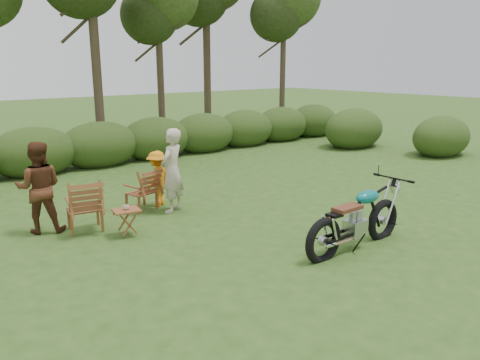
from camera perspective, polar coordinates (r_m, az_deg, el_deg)
ground at (r=8.36m, az=8.82°, el=-8.27°), size 80.00×80.00×0.00m
tree_line at (r=16.14m, az=-16.93°, el=15.79°), size 22.52×11.62×8.14m
motorcycle at (r=8.55m, az=13.68°, el=-8.02°), size 2.31×0.89×1.32m
lawn_chair_right at (r=10.62m, az=-11.84°, el=-3.53°), size 0.76×0.76×0.92m
lawn_chair_left at (r=9.61m, az=-18.23°, el=-5.84°), size 0.84×0.84×1.02m
side_table at (r=9.03m, az=-13.61°, el=-5.07°), size 0.56×0.50×0.51m
cup at (r=8.93m, az=-13.73°, el=-3.25°), size 0.13×0.13×0.09m
adult_a at (r=10.37m, az=-8.10°, el=-3.79°), size 0.80×0.71×1.83m
adult_b at (r=9.83m, az=-22.81°, el=-5.80°), size 1.06×0.97×1.75m
child at (r=10.85m, az=-9.90°, el=-3.06°), size 0.94×0.81×1.26m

